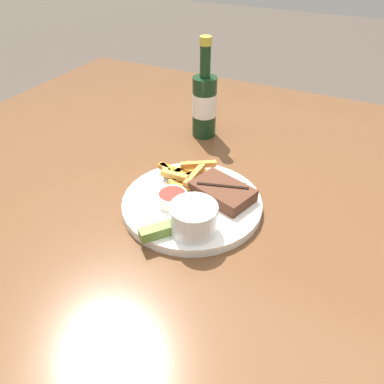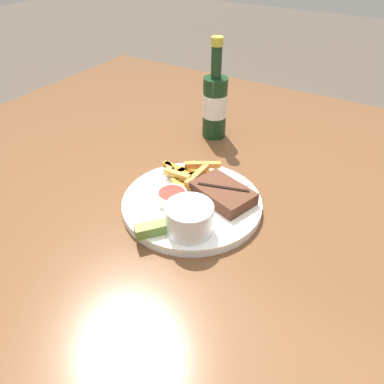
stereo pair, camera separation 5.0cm
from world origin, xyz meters
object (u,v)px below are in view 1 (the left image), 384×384
(steak_portion, at_px, (222,191))
(pickle_spear, at_px, (160,230))
(dinner_plate, at_px, (192,204))
(dipping_sauce_cup, at_px, (172,198))
(knife_utensil, at_px, (202,190))
(coleslaw_cup, at_px, (194,217))
(beer_bottle, at_px, (204,103))
(fork_utensil, at_px, (171,182))

(steak_portion, bearing_deg, pickle_spear, -110.09)
(dinner_plate, relative_size, dipping_sauce_cup, 4.66)
(dipping_sauce_cup, xyz_separation_m, knife_utensil, (0.03, 0.06, -0.01))
(coleslaw_cup, distance_m, dipping_sauce_cup, 0.09)
(pickle_spear, xyz_separation_m, beer_bottle, (-0.10, 0.40, 0.06))
(dinner_plate, xyz_separation_m, steak_portion, (0.05, 0.04, 0.02))
(pickle_spear, height_order, beer_bottle, beer_bottle)
(steak_portion, distance_m, dipping_sauce_cup, 0.10)
(dipping_sauce_cup, bearing_deg, pickle_spear, -75.26)
(dipping_sauce_cup, height_order, knife_utensil, dipping_sauce_cup)
(fork_utensil, relative_size, beer_bottle, 0.50)
(dinner_plate, height_order, fork_utensil, fork_utensil)
(pickle_spear, bearing_deg, dipping_sauce_cup, 104.74)
(steak_portion, bearing_deg, fork_utensil, -177.75)
(dinner_plate, xyz_separation_m, fork_utensil, (-0.06, 0.03, 0.01))
(coleslaw_cup, bearing_deg, fork_utensil, 134.13)
(steak_portion, xyz_separation_m, beer_bottle, (-0.16, 0.25, 0.06))
(steak_portion, bearing_deg, beer_bottle, 121.93)
(steak_portion, xyz_separation_m, knife_utensil, (-0.04, -0.00, -0.01))
(steak_portion, xyz_separation_m, pickle_spear, (-0.06, -0.15, -0.00))
(coleslaw_cup, relative_size, fork_utensil, 0.68)
(coleslaw_cup, height_order, fork_utensil, coleslaw_cup)
(pickle_spear, height_order, fork_utensil, pickle_spear)
(pickle_spear, relative_size, knife_utensil, 0.53)
(coleslaw_cup, bearing_deg, dipping_sauce_cup, 145.05)
(coleslaw_cup, distance_m, beer_bottle, 0.40)
(steak_portion, height_order, dipping_sauce_cup, steak_portion)
(fork_utensil, bearing_deg, dinner_plate, -0.00)
(dinner_plate, height_order, knife_utensil, knife_utensil)
(dipping_sauce_cup, height_order, beer_bottle, beer_bottle)
(pickle_spear, distance_m, knife_utensil, 0.15)
(knife_utensil, bearing_deg, coleslaw_cup, -120.06)
(steak_portion, relative_size, knife_utensil, 1.03)
(fork_utensil, distance_m, beer_bottle, 0.27)
(dinner_plate, distance_m, beer_bottle, 0.32)
(dipping_sauce_cup, height_order, fork_utensil, dipping_sauce_cup)
(steak_portion, height_order, fork_utensil, steak_portion)
(fork_utensil, bearing_deg, pickle_spear, -41.43)
(dipping_sauce_cup, bearing_deg, knife_utensil, 61.22)
(pickle_spear, bearing_deg, coleslaw_cup, 38.65)
(dipping_sauce_cup, xyz_separation_m, beer_bottle, (-0.08, 0.32, 0.06))
(pickle_spear, bearing_deg, dinner_plate, 86.80)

